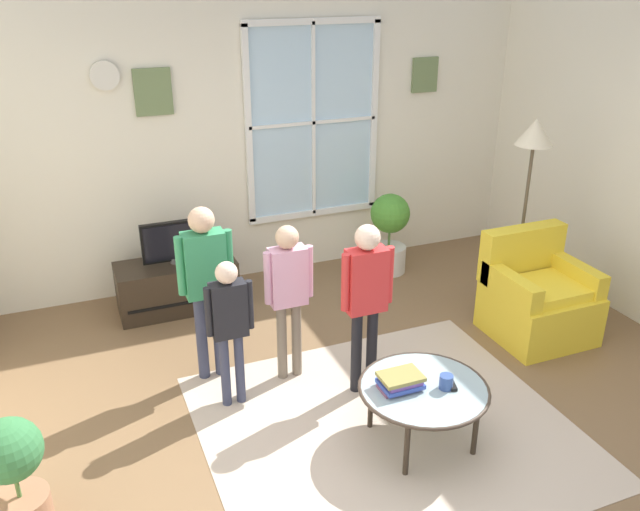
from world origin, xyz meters
name	(u,v)px	position (x,y,z in m)	size (l,w,h in m)	color
ground_plane	(380,420)	(0.00, 0.00, -0.01)	(6.01, 5.80, 0.02)	brown
back_wall	(260,130)	(0.02, 2.66, 1.44)	(5.41, 0.17, 2.87)	silver
area_rug	(386,428)	(0.00, -0.10, 0.00)	(2.40, 2.22, 0.01)	#C6B29E
tv_stand	(177,286)	(-0.96, 2.14, 0.23)	(1.04, 0.47, 0.45)	#2D2319
television	(173,242)	(-0.96, 2.14, 0.66)	(0.55, 0.08, 0.39)	#4C4C4C
armchair	(537,298)	(1.73, 0.56, 0.33)	(0.76, 0.74, 0.87)	yellow
coffee_table	(424,390)	(0.15, -0.29, 0.39)	(0.84, 0.84, 0.42)	#99B2B7
book_stack	(400,381)	(0.01, -0.24, 0.47)	(0.27, 0.20, 0.10)	#814C6B
cup	(446,382)	(0.27, -0.35, 0.46)	(0.09, 0.09, 0.10)	#334C8C
remote_near_books	(452,384)	(0.32, -0.34, 0.43)	(0.04, 0.14, 0.02)	black
person_pink_shirt	(288,285)	(-0.39, 0.74, 0.77)	(0.37, 0.17, 1.22)	#726656
person_black_shirt	(229,318)	(-0.88, 0.56, 0.69)	(0.33, 0.15, 1.10)	#333851
person_green_shirt	(205,274)	(-0.93, 0.96, 0.85)	(0.41, 0.19, 1.36)	#333851
person_red_shirt	(366,290)	(0.05, 0.37, 0.81)	(0.39, 0.18, 1.29)	black
potted_plant_by_window	(389,230)	(1.17, 2.13, 0.45)	(0.39, 0.39, 0.82)	silver
potted_plant_corner	(14,472)	(-2.25, -0.12, 0.40)	(0.35, 0.35, 0.72)	#9E6B4C
floor_lamp	(532,152)	(1.94, 1.09, 1.43)	(0.32, 0.32, 1.70)	black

